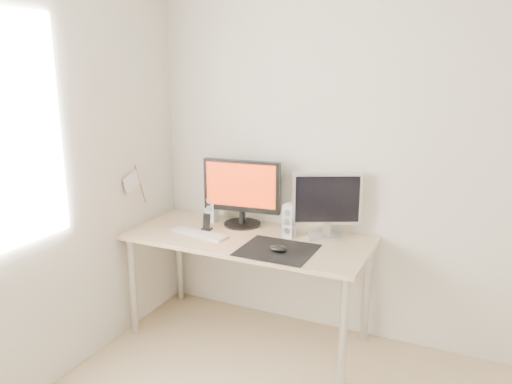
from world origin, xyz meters
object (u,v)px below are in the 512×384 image
(mouse, at_px, (278,249))
(second_monitor, at_px, (327,202))
(keyboard, at_px, (199,234))
(desk, at_px, (248,247))
(speaker_right, at_px, (289,220))
(phone_dock, at_px, (207,225))
(speaker_left, at_px, (212,207))
(main_monitor, at_px, (242,190))

(mouse, xyz_separation_m, second_monitor, (0.18, 0.37, 0.22))
(mouse, distance_m, second_monitor, 0.47)
(mouse, relative_size, keyboard, 0.26)
(desk, distance_m, second_monitor, 0.60)
(speaker_right, distance_m, phone_dock, 0.58)
(speaker_left, xyz_separation_m, speaker_right, (0.62, -0.06, 0.00))
(speaker_right, height_order, phone_dock, speaker_right)
(mouse, relative_size, desk, 0.07)
(keyboard, bearing_deg, phone_dock, 92.84)
(mouse, xyz_separation_m, main_monitor, (-0.43, 0.38, 0.23))
(mouse, xyz_separation_m, speaker_left, (-0.67, 0.37, 0.09))
(desk, height_order, speaker_left, speaker_left)
(second_monitor, bearing_deg, keyboard, -159.12)
(phone_dock, bearing_deg, desk, -0.67)
(mouse, height_order, second_monitor, second_monitor)
(mouse, xyz_separation_m, speaker_right, (-0.05, 0.30, 0.09))
(second_monitor, relative_size, phone_dock, 3.81)
(keyboard, xyz_separation_m, phone_dock, (-0.01, 0.12, 0.03))
(desk, relative_size, second_monitor, 3.68)
(speaker_left, distance_m, keyboard, 0.32)
(keyboard, bearing_deg, mouse, -6.97)
(speaker_right, relative_size, phone_dock, 1.91)
(desk, height_order, main_monitor, main_monitor)
(speaker_left, height_order, keyboard, speaker_left)
(speaker_left, relative_size, keyboard, 0.51)
(speaker_right, distance_m, keyboard, 0.61)
(mouse, distance_m, speaker_left, 0.77)
(speaker_left, relative_size, speaker_right, 1.00)
(second_monitor, relative_size, speaker_left, 1.99)
(second_monitor, height_order, speaker_left, second_monitor)
(mouse, bearing_deg, main_monitor, 138.87)
(second_monitor, height_order, speaker_right, second_monitor)
(desk, bearing_deg, speaker_right, 25.60)
(mouse, height_order, speaker_left, speaker_left)
(main_monitor, bearing_deg, mouse, -41.13)
(second_monitor, bearing_deg, phone_dock, -166.93)
(phone_dock, bearing_deg, mouse, -17.31)
(desk, xyz_separation_m, speaker_left, (-0.37, 0.18, 0.19))
(desk, xyz_separation_m, keyboard, (-0.31, -0.11, 0.09))
(phone_dock, bearing_deg, main_monitor, 46.50)
(mouse, height_order, main_monitor, main_monitor)
(speaker_left, bearing_deg, second_monitor, 0.32)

